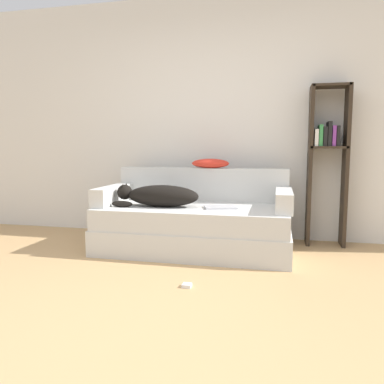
{
  "coord_description": "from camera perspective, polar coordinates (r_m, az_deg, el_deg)",
  "views": [
    {
      "loc": [
        0.69,
        -1.95,
        1.02
      ],
      "look_at": [
        -0.11,
        1.51,
        0.6
      ],
      "focal_mm": 35.0,
      "sensor_mm": 36.0,
      "label": 1
    }
  ],
  "objects": [
    {
      "name": "laptop",
      "position": [
        3.56,
        4.34,
        -2.33
      ],
      "size": [
        0.34,
        0.28,
        0.02
      ],
      "rotation": [
        0.0,
        0.0,
        0.31
      ],
      "color": "#B7B7BC",
      "rests_on": "couch"
    },
    {
      "name": "couch",
      "position": [
        3.72,
        0.33,
        -5.6
      ],
      "size": [
        1.86,
        0.94,
        0.45
      ],
      "color": "silver",
      "rests_on": "ground_plane"
    },
    {
      "name": "couch_arm_left",
      "position": [
        3.94,
        -11.93,
        -0.4
      ],
      "size": [
        0.15,
        0.75,
        0.18
      ],
      "color": "silver",
      "rests_on": "couch"
    },
    {
      "name": "ground_plane",
      "position": [
        2.3,
        -6.15,
        -19.52
      ],
      "size": [
        20.0,
        20.0,
        0.0
      ],
      "primitive_type": "plane",
      "color": "tan"
    },
    {
      "name": "throw_pillow",
      "position": [
        4.0,
        2.82,
        4.37
      ],
      "size": [
        0.4,
        0.19,
        0.1
      ],
      "color": "red",
      "rests_on": "couch_backrest"
    },
    {
      "name": "bookshelf",
      "position": [
        4.11,
        19.93,
        5.25
      ],
      "size": [
        0.39,
        0.26,
        1.65
      ],
      "color": "#2D2319",
      "rests_on": "ground_plane"
    },
    {
      "name": "power_adapter",
      "position": [
        2.83,
        -0.78,
        -14.04
      ],
      "size": [
        0.07,
        0.07,
        0.02
      ],
      "color": "silver",
      "rests_on": "ground_plane"
    },
    {
      "name": "wall_back",
      "position": [
        4.33,
        3.88,
        11.15
      ],
      "size": [
        8.02,
        0.06,
        2.7
      ],
      "color": "silver",
      "rests_on": "ground_plane"
    },
    {
      "name": "couch_arm_right",
      "position": [
        3.58,
        13.82,
        -1.16
      ],
      "size": [
        0.15,
        0.75,
        0.18
      ],
      "color": "silver",
      "rests_on": "couch"
    },
    {
      "name": "dog",
      "position": [
        3.66,
        -5.07,
        -0.56
      ],
      "size": [
        0.84,
        0.3,
        0.22
      ],
      "color": "black",
      "rests_on": "couch"
    },
    {
      "name": "couch_backrest",
      "position": [
        4.05,
        1.58,
        1.19
      ],
      "size": [
        1.82,
        0.15,
        0.35
      ],
      "color": "silver",
      "rests_on": "couch"
    }
  ]
}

